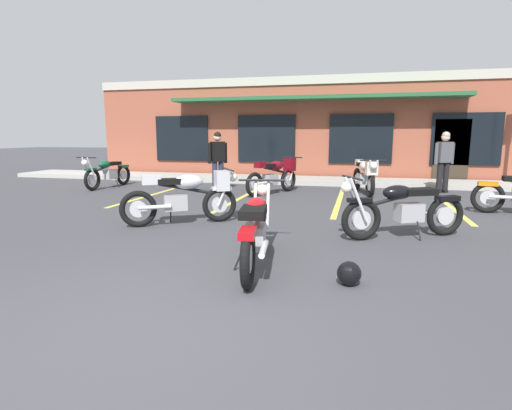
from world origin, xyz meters
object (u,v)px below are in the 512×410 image
at_px(helmet_on_pavement, 349,273).
at_px(motorcycle_foreground_classic, 256,229).
at_px(person_near_building, 218,158).
at_px(person_in_shorts_foreground, 444,158).
at_px(motorcycle_silver_naked, 403,209).
at_px(motorcycle_black_cruiser, 186,195).
at_px(motorcycle_green_cafe_racer, 364,175).
at_px(motorcycle_orange_scrambler, 275,174).
at_px(motorcycle_blue_standard, 108,173).

bearing_deg(helmet_on_pavement, motorcycle_foreground_classic, 161.54).
bearing_deg(person_near_building, person_in_shorts_foreground, 10.36).
distance_m(person_near_building, helmet_on_pavement, 7.81).
bearing_deg(motorcycle_silver_naked, person_in_shorts_foreground, 74.41).
bearing_deg(motorcycle_black_cruiser, person_in_shorts_foreground, 46.31).
relative_size(motorcycle_green_cafe_racer, motorcycle_orange_scrambler, 1.08).
relative_size(motorcycle_silver_naked, motorcycle_orange_scrambler, 1.01).
bearing_deg(motorcycle_orange_scrambler, motorcycle_black_cruiser, -100.27).
height_order(motorcycle_green_cafe_racer, motorcycle_orange_scrambler, same).
height_order(motorcycle_orange_scrambler, person_near_building, person_near_building).
relative_size(motorcycle_green_cafe_racer, helmet_on_pavement, 7.99).
distance_m(motorcycle_black_cruiser, motorcycle_blue_standard, 6.04).
bearing_deg(motorcycle_green_cafe_racer, motorcycle_orange_scrambler, -167.89).
bearing_deg(motorcycle_silver_naked, motorcycle_orange_scrambler, 124.04).
xyz_separation_m(motorcycle_black_cruiser, person_in_shorts_foreground, (5.22, 5.47, 0.42)).
xyz_separation_m(motorcycle_orange_scrambler, person_near_building, (-1.70, 0.16, 0.42)).
xyz_separation_m(motorcycle_black_cruiser, motorcycle_silver_naked, (3.66, -0.12, -0.07)).
height_order(motorcycle_foreground_classic, motorcycle_blue_standard, same).
bearing_deg(person_near_building, motorcycle_blue_standard, -176.77).
bearing_deg(motorcycle_silver_naked, motorcycle_green_cafe_racer, 96.42).
height_order(motorcycle_silver_naked, motorcycle_green_cafe_racer, same).
relative_size(motorcycle_orange_scrambler, helmet_on_pavement, 7.42).
bearing_deg(helmet_on_pavement, motorcycle_black_cruiser, 140.56).
distance_m(motorcycle_black_cruiser, motorcycle_green_cafe_racer, 5.63).
xyz_separation_m(motorcycle_black_cruiser, person_near_building, (-0.94, 4.34, 0.42)).
xyz_separation_m(motorcycle_foreground_classic, motorcycle_orange_scrambler, (-1.04, 6.21, 0.07)).
xyz_separation_m(motorcycle_blue_standard, person_near_building, (3.45, 0.19, 0.49)).
xyz_separation_m(motorcycle_black_cruiser, motorcycle_blue_standard, (-4.39, 4.14, -0.07)).
height_order(motorcycle_foreground_classic, motorcycle_orange_scrambler, same).
height_order(motorcycle_green_cafe_racer, helmet_on_pavement, motorcycle_green_cafe_racer).
distance_m(motorcycle_black_cruiser, motorcycle_orange_scrambler, 4.25).
xyz_separation_m(motorcycle_silver_naked, motorcycle_orange_scrambler, (-2.90, 4.30, 0.07)).
bearing_deg(motorcycle_blue_standard, helmet_on_pavement, -41.83).
relative_size(motorcycle_foreground_classic, person_in_shorts_foreground, 1.26).
height_order(motorcycle_foreground_classic, person_near_building, person_near_building).
bearing_deg(motorcycle_black_cruiser, motorcycle_foreground_classic, -48.44).
xyz_separation_m(motorcycle_blue_standard, motorcycle_green_cafe_racer, (7.52, 0.54, 0.07)).
bearing_deg(motorcycle_black_cruiser, motorcycle_blue_standard, 136.68).
height_order(motorcycle_silver_naked, motorcycle_orange_scrambler, same).
xyz_separation_m(person_in_shorts_foreground, helmet_on_pavement, (-2.30, -7.87, -0.82)).
distance_m(person_in_shorts_foreground, person_near_building, 6.26).
height_order(motorcycle_orange_scrambler, helmet_on_pavement, motorcycle_orange_scrambler).
relative_size(motorcycle_foreground_classic, motorcycle_blue_standard, 1.00).
distance_m(motorcycle_orange_scrambler, helmet_on_pavement, 6.94).
relative_size(motorcycle_foreground_classic, motorcycle_green_cafe_racer, 1.01).
height_order(motorcycle_black_cruiser, person_in_shorts_foreground, person_in_shorts_foreground).
bearing_deg(motorcycle_blue_standard, motorcycle_orange_scrambler, 0.41).
xyz_separation_m(person_in_shorts_foreground, person_near_building, (-6.16, -1.13, 0.00)).
bearing_deg(motorcycle_black_cruiser, motorcycle_green_cafe_racer, 56.34).
distance_m(motorcycle_green_cafe_racer, helmet_on_pavement, 7.10).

